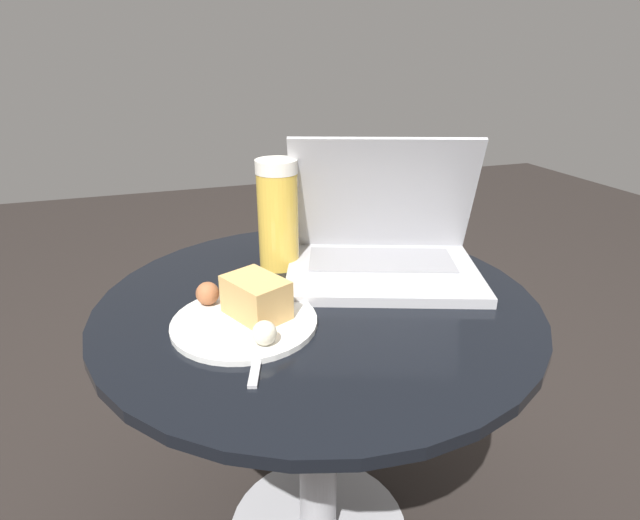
# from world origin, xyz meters

# --- Properties ---
(table) EXTENTS (0.73, 0.73, 0.55)m
(table) POSITION_xyz_m (0.00, 0.00, 0.41)
(table) COLOR #9E9EA3
(table) RESTS_ON ground_plane
(laptop) EXTENTS (0.41, 0.35, 0.25)m
(laptop) POSITION_xyz_m (0.15, 0.07, 0.60)
(laptop) COLOR #B2B2B7
(laptop) RESTS_ON table
(beer_glass) EXTENTS (0.08, 0.08, 0.20)m
(beer_glass) POSITION_xyz_m (-0.03, 0.15, 0.65)
(beer_glass) COLOR gold
(beer_glass) RESTS_ON table
(snack_plate) EXTENTS (0.22, 0.22, 0.07)m
(snack_plate) POSITION_xyz_m (-0.13, -0.05, 0.57)
(snack_plate) COLOR silver
(snack_plate) RESTS_ON table
(fork) EXTENTS (0.07, 0.18, 0.00)m
(fork) POSITION_xyz_m (-0.12, -0.11, 0.55)
(fork) COLOR #B2B2B7
(fork) RESTS_ON table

